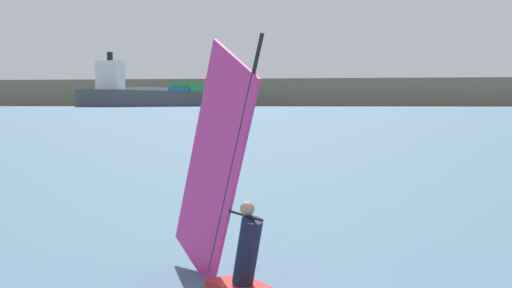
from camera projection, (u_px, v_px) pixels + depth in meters
name	position (u px, v px, depth m)	size (l,w,h in m)	color
windsurfer	(233.00, 218.00, 11.39)	(3.05, 3.34, 4.09)	red
cargo_ship	(168.00, 96.00, 581.87)	(66.23, 195.92, 38.06)	#3F444C
distant_headland	(311.00, 95.00, 888.54)	(860.74, 496.66, 24.22)	#756B56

